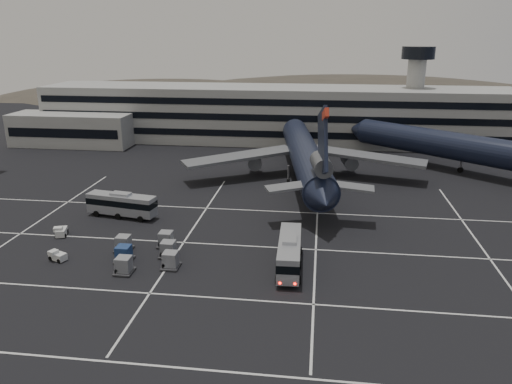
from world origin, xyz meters
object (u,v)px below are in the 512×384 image
bus_near (290,251)px  uld_cluster (146,251)px  trijet_main (305,155)px  bus_far (122,204)px  tug_a (61,232)px

bus_near → uld_cluster: bus_near is taller
trijet_main → uld_cluster: 41.25m
trijet_main → bus_near: (-0.43, -36.79, -3.03)m
bus_far → uld_cluster: bearing=-137.8°
trijet_main → tug_a: 45.50m
uld_cluster → trijet_main: bearing=63.1°
tug_a → uld_cluster: (14.42, -5.59, 0.34)m
trijet_main → bus_near: size_ratio=4.97×
bus_far → trijet_main: bearing=-40.5°
bus_near → bus_far: bus_near is taller
bus_far → tug_a: bus_far is taller
bus_near → uld_cluster: size_ratio=1.03×
trijet_main → bus_near: 36.92m
bus_far → tug_a: (-5.62, -8.45, -1.49)m
bus_far → tug_a: bearing=156.4°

